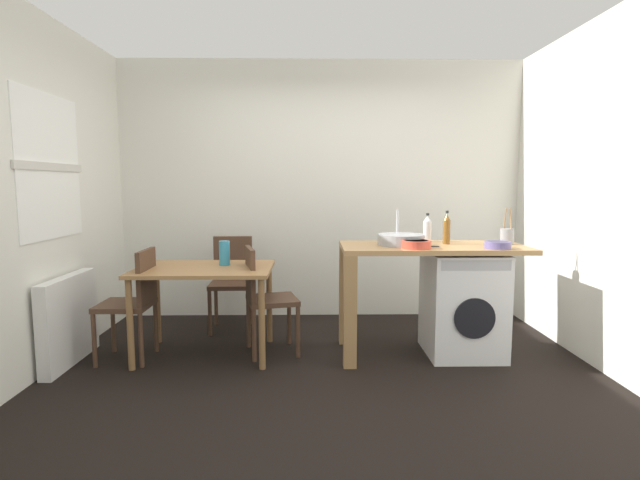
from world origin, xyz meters
TOP-DOWN VIEW (x-y plane):
  - ground_plane at (0.00, 0.00)m, footprint 5.46×5.46m
  - wall_back at (0.00, 1.75)m, footprint 4.60×0.10m
  - wall_window_side at (-2.15, 0.00)m, footprint 0.12×3.80m
  - wall_counter_side at (2.15, 0.00)m, footprint 0.10×3.80m
  - radiator at (-2.02, 0.30)m, footprint 0.10×0.80m
  - dining_table at (-0.98, 0.47)m, footprint 1.10×0.76m
  - chair_person_seat at (-1.53, 0.37)m, footprint 0.40×0.40m
  - chair_opposite at (-0.50, 0.50)m, footprint 0.49×0.49m
  - chair_spare_by_wall at (-0.88, 1.24)m, footprint 0.41×0.41m
  - kitchen_counter at (0.69, 0.46)m, footprint 1.50×0.68m
  - washing_machine at (1.16, 0.46)m, footprint 0.60×0.61m
  - sink_basin at (0.63, 0.46)m, footprint 0.38×0.38m
  - tap at (0.63, 0.64)m, footprint 0.02×0.02m
  - bottle_tall_green at (0.91, 0.70)m, footprint 0.07×0.07m
  - bottle_squat_brown at (1.03, 0.53)m, footprint 0.06×0.06m
  - mixing_bowl at (0.71, 0.26)m, footprint 0.23×0.23m
  - utensil_crock at (1.53, 0.51)m, footprint 0.11×0.11m
  - colander at (1.35, 0.24)m, footprint 0.20×0.20m
  - vase at (-0.83, 0.57)m, footprint 0.09×0.09m
  - scissors at (0.85, 0.36)m, footprint 0.15×0.06m

SIDE VIEW (x-z plane):
  - ground_plane at x=0.00m, z-range 0.00..0.00m
  - radiator at x=-2.02m, z-range 0.00..0.70m
  - washing_machine at x=1.16m, z-range 0.00..0.86m
  - chair_person_seat at x=-1.53m, z-range 0.06..0.96m
  - chair_opposite at x=-0.50m, z-range 0.06..0.96m
  - chair_spare_by_wall at x=-0.88m, z-range 0.06..0.96m
  - dining_table at x=-0.98m, z-range 0.27..1.01m
  - kitchen_counter at x=0.69m, z-range 0.30..1.22m
  - vase at x=-0.83m, z-range 0.74..0.95m
  - scissors at x=0.85m, z-range 0.92..0.93m
  - colander at x=1.35m, z-range 0.92..0.98m
  - mixing_bowl at x=0.71m, z-range 0.92..0.99m
  - sink_basin at x=0.63m, z-range 0.92..1.01m
  - utensil_crock at x=1.53m, z-range 0.84..1.14m
  - bottle_tall_green at x=0.91m, z-range 0.91..1.16m
  - bottle_squat_brown at x=1.03m, z-range 0.91..1.19m
  - tap at x=0.63m, z-range 0.92..1.20m
  - wall_back at x=0.00m, z-range 0.00..2.70m
  - wall_counter_side at x=2.15m, z-range 0.00..2.70m
  - wall_window_side at x=-2.15m, z-range 0.00..2.70m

